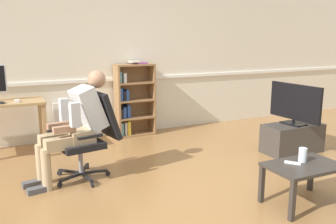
# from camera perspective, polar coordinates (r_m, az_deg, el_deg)

# --- Properties ---
(ground_plane) EXTENTS (18.00, 18.00, 0.00)m
(ground_plane) POSITION_cam_1_polar(r_m,az_deg,el_deg) (3.79, 3.53, -13.08)
(ground_plane) COLOR olive
(back_wall) EXTENTS (12.00, 0.13, 2.70)m
(back_wall) POSITION_cam_1_polar(r_m,az_deg,el_deg) (5.90, -8.94, 9.34)
(back_wall) COLOR beige
(back_wall) RESTS_ON ground_plane
(computer_mouse) EXTENTS (0.06, 0.10, 0.03)m
(computer_mouse) POSITION_cam_1_polar(r_m,az_deg,el_deg) (5.10, -22.96, 1.64)
(computer_mouse) COLOR white
(computer_mouse) RESTS_ON computer_desk
(bookshelf) EXTENTS (0.63, 0.29, 1.22)m
(bookshelf) POSITION_cam_1_polar(r_m,az_deg,el_deg) (5.86, -5.77, 1.80)
(bookshelf) COLOR olive
(bookshelf) RESTS_ON ground_plane
(radiator) EXTENTS (0.67, 0.08, 0.62)m
(radiator) POSITION_cam_1_polar(r_m,az_deg,el_deg) (5.78, -14.47, -1.37)
(radiator) COLOR white
(radiator) RESTS_ON ground_plane
(office_chair) EXTENTS (0.76, 0.63, 0.99)m
(office_chair) POSITION_cam_1_polar(r_m,az_deg,el_deg) (4.18, -12.13, -3.18)
(office_chair) COLOR black
(office_chair) RESTS_ON ground_plane
(person_seated) EXTENTS (0.98, 0.47, 1.23)m
(person_seated) POSITION_cam_1_polar(r_m,az_deg,el_deg) (4.09, -14.50, -1.82)
(person_seated) COLOR tan
(person_seated) RESTS_ON ground_plane
(tv_stand) EXTENTS (0.83, 0.41, 0.40)m
(tv_stand) POSITION_cam_1_polar(r_m,az_deg,el_deg) (5.33, 19.19, -3.96)
(tv_stand) COLOR #3D3833
(tv_stand) RESTS_ON ground_plane
(tv_screen) EXTENTS (0.22, 0.85, 0.56)m
(tv_screen) POSITION_cam_1_polar(r_m,az_deg,el_deg) (5.22, 19.58, 1.30)
(tv_screen) COLOR black
(tv_screen) RESTS_ON tv_stand
(coffee_table) EXTENTS (0.72, 0.47, 0.41)m
(coffee_table) POSITION_cam_1_polar(r_m,az_deg,el_deg) (3.70, 20.85, -8.67)
(coffee_table) COLOR #332D28
(coffee_table) RESTS_ON ground_plane
(drinking_glass) EXTENTS (0.08, 0.08, 0.14)m
(drinking_glass) POSITION_cam_1_polar(r_m,az_deg,el_deg) (3.72, 20.68, -6.41)
(drinking_glass) COLOR silver
(drinking_glass) RESTS_ON coffee_table
(spare_remote) EXTENTS (0.12, 0.14, 0.02)m
(spare_remote) POSITION_cam_1_polar(r_m,az_deg,el_deg) (3.65, 19.24, -7.66)
(spare_remote) COLOR white
(spare_remote) RESTS_ON coffee_table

